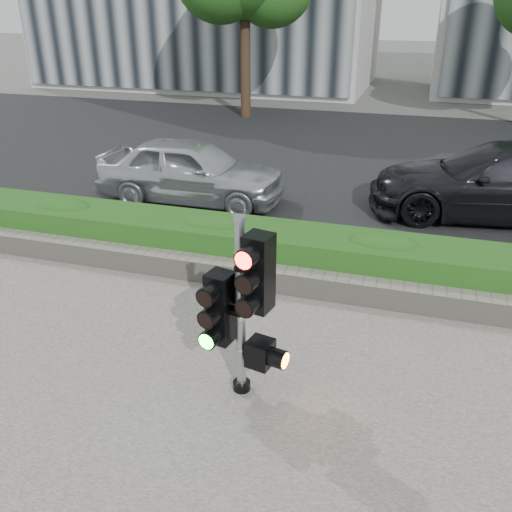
% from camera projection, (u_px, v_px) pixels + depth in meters
% --- Properties ---
extents(ground, '(120.00, 120.00, 0.00)m').
position_uv_depth(ground, '(232.00, 363.00, 6.49)').
color(ground, '#51514C').
rests_on(ground, ground).
extents(road, '(60.00, 13.00, 0.02)m').
position_uv_depth(road, '(349.00, 156.00, 15.13)').
color(road, black).
rests_on(road, ground).
extents(curb, '(60.00, 0.25, 0.12)m').
position_uv_depth(curb, '(293.00, 253.00, 9.19)').
color(curb, gray).
rests_on(curb, ground).
extents(stone_wall, '(12.00, 0.32, 0.34)m').
position_uv_depth(stone_wall, '(273.00, 278.00, 8.05)').
color(stone_wall, gray).
rests_on(stone_wall, sidewalk).
extents(hedge, '(12.00, 1.00, 0.68)m').
position_uv_depth(hedge, '(284.00, 250.00, 8.54)').
color(hedge, '#3E882A').
rests_on(hedge, sidewalk).
extents(traffic_signal, '(0.74, 0.59, 2.06)m').
position_uv_depth(traffic_signal, '(244.00, 299.00, 5.55)').
color(traffic_signal, black).
rests_on(traffic_signal, sidewalk).
extents(car_silver, '(3.98, 1.63, 1.35)m').
position_uv_depth(car_silver, '(191.00, 170.00, 11.42)').
color(car_silver, silver).
rests_on(car_silver, road).
extents(car_dark, '(5.22, 2.60, 1.46)m').
position_uv_depth(car_dark, '(502.00, 181.00, 10.55)').
color(car_dark, black).
rests_on(car_dark, road).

